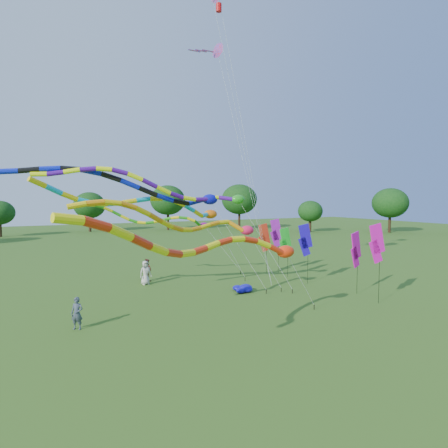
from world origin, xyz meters
name	(u,v)px	position (x,y,z in m)	size (l,w,h in m)	color
ground	(275,309)	(0.00, 0.00, 0.00)	(160.00, 160.00, 0.00)	#295516
tree_ring	(400,216)	(6.50, -3.22, 5.49)	(116.62, 121.63, 9.71)	#382314
tube_kite_red	(228,246)	(-5.06, -3.73, 4.49)	(13.82, 5.91, 6.71)	black
tube_kite_orange	(197,223)	(-4.41, 1.30, 5.15)	(13.68, 3.87, 7.03)	black
tube_kite_purple	(171,189)	(-5.22, 3.31, 7.08)	(15.51, 2.02, 8.86)	black
tube_kite_blue	(118,186)	(-8.12, 4.10, 7.26)	(18.35, 2.56, 9.19)	black
tube_kite_cyan	(160,206)	(-5.38, 4.91, 6.04)	(14.68, 4.30, 8.09)	black
tube_kite_green	(164,220)	(-3.33, 10.41, 4.83)	(12.15, 1.70, 6.66)	black
delta_kite_high_c	(217,50)	(-0.38, 6.97, 17.13)	(5.14, 3.68, 17.78)	black
banner_pole_green	(285,242)	(5.85, 6.97, 2.89)	(1.16, 0.14, 4.15)	black
banner_pole_red	(264,238)	(5.25, 9.25, 3.10)	(1.16, 0.18, 4.36)	black
banner_pole_magenta_b	(356,250)	(6.80, 0.36, 3.06)	(1.15, 0.31, 4.32)	black
banner_pole_violet	(276,233)	(6.10, 8.69, 3.51)	(1.15, 0.31, 4.77)	black
banner_pole_blue_b	(305,240)	(5.80, 4.43, 3.35)	(1.14, 0.40, 4.61)	black
banner_pole_magenta_a	(377,244)	(6.22, -1.85, 3.75)	(1.16, 0.29, 5.02)	black
blue_nylon_heap	(240,288)	(0.29, 4.73, 0.19)	(1.28, 1.07, 0.43)	#110DA9
person_a	(145,273)	(-5.11, 9.64, 0.91)	(0.89, 0.58, 1.81)	beige
person_b	(77,313)	(-10.72, 1.67, 0.81)	(0.59, 0.39, 1.62)	#38434F
person_c	(147,270)	(-4.70, 10.79, 0.88)	(0.86, 0.67, 1.77)	brown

